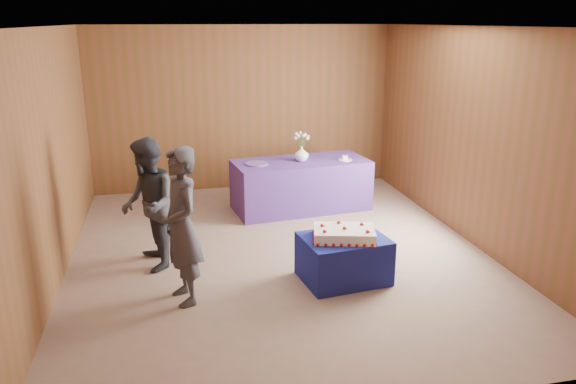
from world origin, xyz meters
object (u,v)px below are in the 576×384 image
object	(u,v)px
guest_left	(182,227)
guest_right	(148,205)
serving_table	(301,185)
sheet_cake	(344,234)
cake_table	(344,258)
vase	(302,154)

from	to	relation	value
guest_left	guest_right	bearing A→B (deg)	-175.33
serving_table	sheet_cake	world-z (taller)	serving_table
guest_right	cake_table	bearing A→B (deg)	61.29
serving_table	guest_right	xyz separation A→B (m)	(-2.19, -1.70, 0.39)
sheet_cake	guest_left	xyz separation A→B (m)	(-1.72, -0.08, 0.25)
cake_table	sheet_cake	distance (m)	0.31
sheet_cake	vase	size ratio (longest dim) A/B	3.52
cake_table	guest_right	size ratio (longest dim) A/B	0.59
vase	cake_table	bearing A→B (deg)	-92.82
guest_left	cake_table	bearing A→B (deg)	77.92
serving_table	vase	xyz separation A→B (m)	(0.01, -0.00, 0.48)
sheet_cake	cake_table	bearing A→B (deg)	82.70
vase	guest_left	distance (m)	3.20
cake_table	guest_left	world-z (taller)	guest_left
sheet_cake	vase	world-z (taller)	vase
cake_table	serving_table	size ratio (longest dim) A/B	0.45
sheet_cake	vase	xyz separation A→B (m)	(0.14, 2.53, 0.30)
cake_table	guest_right	distance (m)	2.28
serving_table	guest_right	world-z (taller)	guest_right
serving_table	guest_left	world-z (taller)	guest_left
guest_left	guest_right	xyz separation A→B (m)	(-0.34, 0.91, -0.04)
sheet_cake	guest_left	bearing A→B (deg)	-162.99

